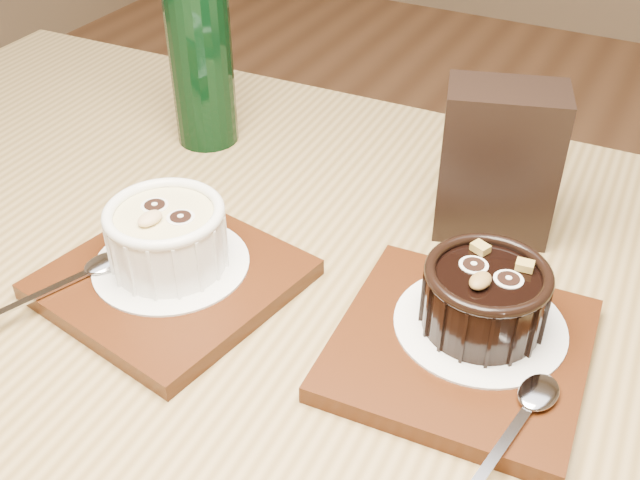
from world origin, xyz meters
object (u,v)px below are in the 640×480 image
at_px(tray_right, 460,349).
at_px(condiment_stand, 498,163).
at_px(table, 270,395).
at_px(green_bottle, 201,57).
at_px(tray_left, 172,279).
at_px(ramekin_dark, 485,295).
at_px(ramekin_white, 167,234).

distance_m(tray_right, condiment_stand, 0.18).
height_order(table, green_bottle, green_bottle).
distance_m(tray_left, green_bottle, 0.27).
distance_m(ramekin_dark, green_bottle, 0.40).
height_order(table, ramekin_white, ramekin_white).
height_order(tray_left, ramekin_dark, ramekin_dark).
xyz_separation_m(ramekin_white, green_bottle, (-0.11, 0.22, 0.05)).
relative_size(tray_left, condiment_stand, 1.29).
bearing_deg(tray_left, ramekin_dark, 13.07).
distance_m(ramekin_white, ramekin_dark, 0.26).
bearing_deg(condiment_stand, ramekin_dark, -75.41).
bearing_deg(ramekin_white, ramekin_dark, 18.89).
xyz_separation_m(table, tray_right, (0.15, 0.03, 0.10)).
distance_m(tray_left, condiment_stand, 0.30).
bearing_deg(table, condiment_stand, 59.45).
bearing_deg(tray_right, tray_left, -171.85).
height_order(ramekin_dark, green_bottle, green_bottle).
bearing_deg(green_bottle, tray_left, -62.10).
height_order(tray_left, ramekin_white, ramekin_white).
relative_size(ramekin_dark, condiment_stand, 0.66).
height_order(table, ramekin_dark, ramekin_dark).
relative_size(tray_right, ramekin_dark, 1.94).
distance_m(ramekin_white, green_bottle, 0.25).
distance_m(tray_left, tray_right, 0.24).
xyz_separation_m(table, ramekin_dark, (0.16, 0.05, 0.14)).
distance_m(condiment_stand, green_bottle, 0.33).
relative_size(tray_right, green_bottle, 0.73).
bearing_deg(green_bottle, ramekin_dark, -24.74).
distance_m(table, ramekin_dark, 0.21).
bearing_deg(condiment_stand, ramekin_white, -137.41).
height_order(condiment_stand, green_bottle, green_bottle).
relative_size(tray_left, green_bottle, 0.73).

